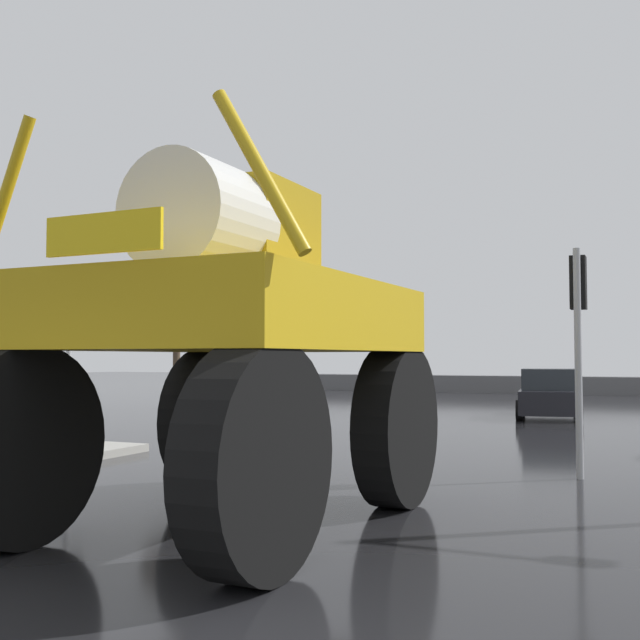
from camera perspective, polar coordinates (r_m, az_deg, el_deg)
name	(u,v)px	position (r m, az deg, el deg)	size (l,w,h in m)	color
ground_plane	(447,425)	(21.38, 9.50, -7.78)	(120.00, 120.00, 0.00)	black
oversize_sprayer	(230,340)	(8.61, -6.76, -1.52)	(3.73, 5.58, 4.23)	black
sedan_ahead	(549,395)	(24.72, 16.74, -5.37)	(2.26, 4.27, 1.52)	black
traffic_signal_near_left	(75,332)	(16.78, -17.87, -0.86)	(0.24, 0.54, 3.29)	#A8AAAF
traffic_signal_near_right	(578,311)	(12.61, 18.76, 0.67)	(0.24, 0.54, 3.56)	#A8AAAF
bare_tree_left	(177,254)	(28.84, -10.61, 4.91)	(2.53, 2.53, 6.87)	#473828
roadside_barrier	(543,385)	(40.45, 16.31, -4.71)	(31.40, 0.24, 0.90)	#59595B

